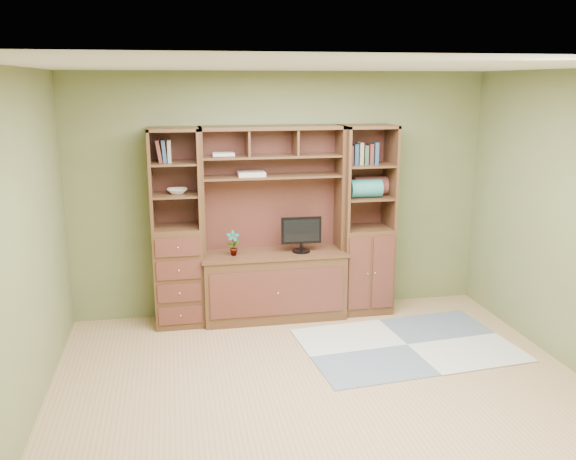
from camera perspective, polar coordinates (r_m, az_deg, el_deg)
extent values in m
cube|color=tan|center=(5.18, 3.53, -15.04)|extent=(4.60, 4.10, 0.04)
cube|color=white|center=(4.54, 4.02, 15.08)|extent=(4.60, 4.10, 0.04)
cube|color=olive|center=(6.60, -0.61, 3.33)|extent=(4.50, 0.04, 2.60)
cube|color=olive|center=(2.91, 13.86, -10.80)|extent=(4.50, 0.04, 2.60)
cube|color=olive|center=(4.68, -24.00, -2.22)|extent=(0.04, 4.00, 2.60)
cube|color=#4B2D1A|center=(6.38, -1.36, 0.44)|extent=(1.54, 0.53, 2.05)
cube|color=#4B2D1A|center=(6.34, -10.37, 0.12)|extent=(0.50, 0.45, 2.05)
cube|color=#4B2D1A|center=(6.66, 7.31, 0.90)|extent=(0.55, 0.45, 2.05)
cube|color=#979C9C|center=(6.12, 11.08, -10.51)|extent=(2.09, 1.50, 0.01)
cube|color=black|center=(6.41, 1.25, 0.19)|extent=(0.43, 0.20, 0.52)
imported|color=#A75A38|center=(6.33, -5.16, -1.24)|extent=(0.14, 0.09, 0.26)
cube|color=beige|center=(6.34, -3.45, 5.27)|extent=(0.28, 0.20, 0.04)
imported|color=silver|center=(6.26, -10.33, 3.61)|extent=(0.21, 0.21, 0.05)
cube|color=#2E7A75|center=(6.53, 7.27, 3.89)|extent=(0.34, 0.19, 0.19)
cube|color=brown|center=(6.68, 7.68, 4.13)|extent=(0.36, 0.20, 0.20)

